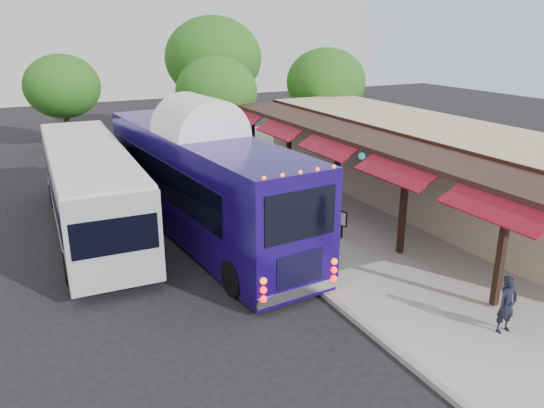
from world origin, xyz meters
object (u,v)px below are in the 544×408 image
coach_bus (202,178)px  ped_d (255,186)px  ped_c (248,157)px  city_bus (90,186)px  sign_board (342,220)px  ped_a (507,304)px  ped_b (263,193)px

coach_bus → ped_d: 3.67m
ped_c → ped_d: bearing=71.6°
ped_c → city_bus: bearing=30.3°
city_bus → sign_board: city_bus is taller
sign_board → ped_c: bearing=75.3°
ped_c → ped_d: ped_c is taller
coach_bus → sign_board: size_ratio=12.61×
ped_d → coach_bus: bearing=17.4°
city_bus → ped_c: bearing=29.8°
ped_a → sign_board: 7.09m
sign_board → city_bus: bearing=135.7°
ped_b → sign_board: ped_b is taller
ped_b → ped_d: 0.88m
ped_b → ped_a: bearing=76.3°
coach_bus → sign_board: 5.35m
coach_bus → ped_b: (2.93, 0.91, -1.27)m
ped_d → ped_c: bearing=-124.4°
coach_bus → ped_c: size_ratio=7.32×
ped_c → ped_a: bearing=91.0°
ped_a → ped_d: 11.90m
coach_bus → ped_a: coach_bus is taller
ped_c → sign_board: 9.71m
coach_bus → ped_b: coach_bus is taller
ped_c → coach_bus: bearing=56.7°
city_bus → sign_board: size_ratio=11.78×
coach_bus → city_bus: (-3.67, 2.23, -0.42)m
ped_d → sign_board: (1.29, -4.72, -0.16)m
ped_c → ped_d: size_ratio=1.03×
ped_b → sign_board: 4.07m
ped_a → ped_d: size_ratio=0.87×
city_bus → ped_a: size_ratio=8.08×
ped_b → sign_board: size_ratio=1.55×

